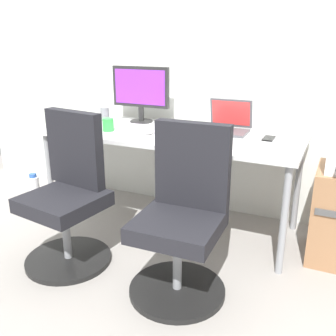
# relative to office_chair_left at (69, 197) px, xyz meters

# --- Properties ---
(ground_plane) EXTENTS (5.28, 5.28, 0.00)m
(ground_plane) POSITION_rel_office_chair_left_xyz_m (0.39, 0.69, -0.42)
(ground_plane) COLOR gray
(back_wall) EXTENTS (4.40, 0.04, 2.60)m
(back_wall) POSITION_rel_office_chair_left_xyz_m (0.39, 1.13, 0.88)
(back_wall) COLOR silver
(back_wall) RESTS_ON ground
(desk) EXTENTS (1.83, 0.73, 0.72)m
(desk) POSITION_rel_office_chair_left_xyz_m (0.39, 0.69, 0.24)
(desk) COLOR silver
(desk) RESTS_ON ground
(office_chair_left) EXTENTS (0.54, 0.54, 0.94)m
(office_chair_left) POSITION_rel_office_chair_left_xyz_m (0.00, 0.00, 0.00)
(office_chair_left) COLOR black
(office_chair_left) RESTS_ON ground
(office_chair_right) EXTENTS (0.54, 0.54, 0.94)m
(office_chair_right) POSITION_rel_office_chair_left_xyz_m (0.77, 0.00, 0.00)
(office_chair_right) COLOR black
(office_chair_right) RESTS_ON ground
(water_bottle_on_floor) EXTENTS (0.09, 0.09, 0.31)m
(water_bottle_on_floor) POSITION_rel_office_chair_left_xyz_m (-0.75, 0.47, -0.28)
(water_bottle_on_floor) COLOR white
(water_bottle_on_floor) RESTS_ON ground
(desktop_monitor) EXTENTS (0.48, 0.18, 0.43)m
(desktop_monitor) POSITION_rel_office_chair_left_xyz_m (0.03, 0.91, 0.55)
(desktop_monitor) COLOR #262626
(desktop_monitor) RESTS_ON desk
(open_laptop) EXTENTS (0.31, 0.27, 0.22)m
(open_laptop) POSITION_rel_office_chair_left_xyz_m (0.74, 0.88, 0.35)
(open_laptop) COLOR #4C4C51
(open_laptop) RESTS_ON desk
(keyboard_by_monitor) EXTENTS (0.34, 0.12, 0.02)m
(keyboard_by_monitor) POSITION_rel_office_chair_left_xyz_m (0.02, 0.71, 0.31)
(keyboard_by_monitor) COLOR #B7B7B7
(keyboard_by_monitor) RESTS_ON desk
(keyboard_by_laptop) EXTENTS (0.34, 0.12, 0.02)m
(keyboard_by_laptop) POSITION_rel_office_chair_left_xyz_m (0.70, 0.48, 0.31)
(keyboard_by_laptop) COLOR #B7B7B7
(keyboard_by_laptop) RESTS_ON desk
(mouse_by_monitor) EXTENTS (0.06, 0.10, 0.03)m
(mouse_by_monitor) POSITION_rel_office_chair_left_xyz_m (-0.24, 0.48, 0.32)
(mouse_by_monitor) COLOR #B7B7B7
(mouse_by_monitor) RESTS_ON desk
(mouse_by_laptop) EXTENTS (0.06, 0.10, 0.03)m
(mouse_by_laptop) POSITION_rel_office_chair_left_xyz_m (0.27, 0.57, 0.32)
(mouse_by_laptop) COLOR silver
(mouse_by_laptop) RESTS_ON desk
(coffee_mug) EXTENTS (0.08, 0.08, 0.09)m
(coffee_mug) POSITION_rel_office_chair_left_xyz_m (-0.04, 0.54, 0.35)
(coffee_mug) COLOR green
(coffee_mug) RESTS_ON desk
(pen_cup) EXTENTS (0.07, 0.07, 0.10)m
(pen_cup) POSITION_rel_office_chair_left_xyz_m (-0.27, 0.85, 0.35)
(pen_cup) COLOR slate
(pen_cup) RESTS_ON desk
(phone_near_laptop) EXTENTS (0.07, 0.14, 0.01)m
(phone_near_laptop) POSITION_rel_office_chair_left_xyz_m (1.06, 0.79, 0.30)
(phone_near_laptop) COLOR black
(phone_near_laptop) RESTS_ON desk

